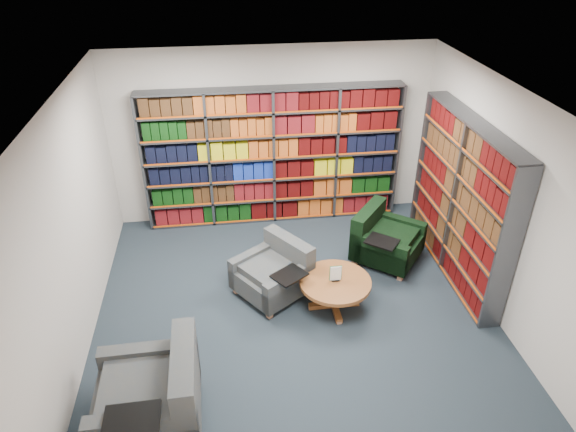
{
  "coord_description": "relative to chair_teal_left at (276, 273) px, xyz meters",
  "views": [
    {
      "loc": [
        -0.76,
        -5.04,
        4.45
      ],
      "look_at": [
        0.0,
        0.6,
        1.05
      ],
      "focal_mm": 32.0,
      "sensor_mm": 36.0,
      "label": 1
    }
  ],
  "objects": [
    {
      "name": "coffee_table",
      "position": [
        0.7,
        -0.43,
        0.04
      ],
      "size": [
        0.91,
        0.91,
        0.64
      ],
      "color": "brown",
      "rests_on": "ground"
    },
    {
      "name": "chair_teal_left",
      "position": [
        0.0,
        0.0,
        0.0
      ],
      "size": [
        1.14,
        1.16,
        0.75
      ],
      "color": "#061936",
      "rests_on": "ground"
    },
    {
      "name": "bookshelf_back",
      "position": [
        0.19,
        1.94,
        0.8
      ],
      "size": [
        4.0,
        0.28,
        2.2
      ],
      "color": "#47494F",
      "rests_on": "ground"
    },
    {
      "name": "chair_green_right",
      "position": [
        1.63,
        0.55,
        0.01
      ],
      "size": [
        1.2,
        1.2,
        0.78
      ],
      "color": "black",
      "rests_on": "ground"
    },
    {
      "name": "chair_teal_front",
      "position": [
        -1.38,
        -1.92,
        0.06
      ],
      "size": [
        1.01,
        1.17,
        0.91
      ],
      "color": "#061936",
      "rests_on": "ground"
    },
    {
      "name": "bookshelf_right",
      "position": [
        2.53,
        0.2,
        0.8
      ],
      "size": [
        0.28,
        2.5,
        2.2
      ],
      "color": "#47494F",
      "rests_on": "ground"
    },
    {
      "name": "room_shell",
      "position": [
        0.19,
        -0.4,
        1.1
      ],
      "size": [
        5.02,
        5.02,
        2.82
      ],
      "color": "black",
      "rests_on": "ground"
    }
  ]
}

